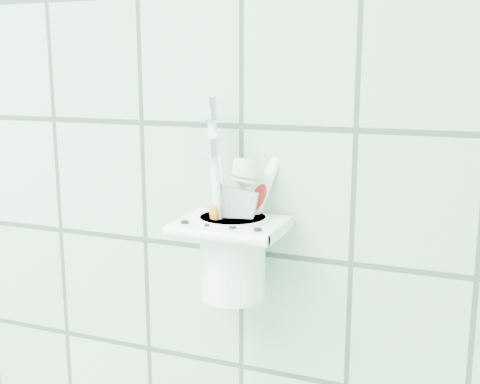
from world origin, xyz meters
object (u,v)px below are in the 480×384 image
object	(u,v)px
toothbrush_orange	(220,209)
cup	(233,254)
toothbrush_pink	(232,197)
toothbrush_blue	(221,194)
holder_bracket	(232,227)
toothpaste_tube	(221,217)

from	to	relation	value
toothbrush_orange	cup	bearing A→B (deg)	18.10
toothbrush_pink	toothbrush_blue	world-z (taller)	toothbrush_blue
toothbrush_pink	toothbrush_orange	world-z (taller)	toothbrush_pink
toothbrush_orange	holder_bracket	bearing A→B (deg)	6.88
holder_bracket	toothbrush_orange	xyz separation A→B (m)	(-0.02, 0.01, 0.02)
cup	toothpaste_tube	world-z (taller)	toothpaste_tube
cup	toothbrush_pink	bearing A→B (deg)	-70.58
toothbrush_blue	cup	bearing A→B (deg)	76.18
toothbrush_orange	toothbrush_blue	bearing A→B (deg)	-37.33
toothbrush_blue	toothbrush_orange	size ratio (longest dim) A/B	1.20
toothbrush_pink	toothpaste_tube	distance (m)	0.03
holder_bracket	toothbrush_orange	world-z (taller)	toothbrush_orange
toothbrush_orange	toothpaste_tube	size ratio (longest dim) A/B	1.14
toothbrush_blue	toothbrush_orange	xyz separation A→B (m)	(-0.01, 0.02, -0.02)
toothpaste_tube	toothbrush_blue	bearing A→B (deg)	-70.79
cup	toothbrush_orange	bearing A→B (deg)	172.61
cup	toothpaste_tube	xyz separation A→B (m)	(-0.01, -0.01, 0.04)
cup	toothbrush_pink	world-z (taller)	toothbrush_pink
holder_bracket	toothbrush_pink	bearing A→B (deg)	-66.12
cup	toothbrush_pink	size ratio (longest dim) A/B	0.43
toothbrush_orange	toothpaste_tube	xyz separation A→B (m)	(0.01, -0.02, -0.00)
toothbrush_pink	holder_bracket	bearing A→B (deg)	119.77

